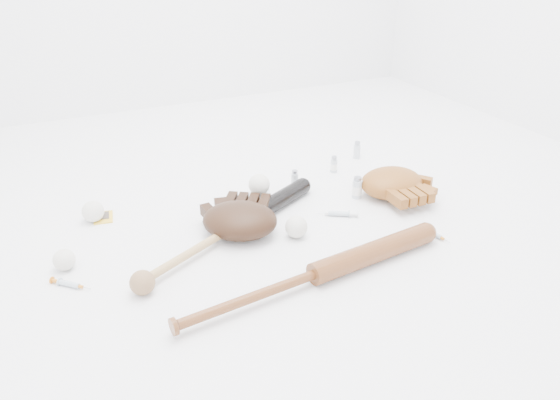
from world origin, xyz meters
name	(u,v)px	position (x,y,z in m)	size (l,w,h in m)	color
bat_dark	(233,227)	(-0.18, 0.02, 0.03)	(0.83, 0.06, 0.06)	black
bat_wood	(316,274)	(-0.07, -0.33, 0.03)	(0.91, 0.07, 0.07)	brown
glove_dark	(240,220)	(-0.16, 0.02, 0.05)	(0.29, 0.29, 0.11)	black
glove_tan	(392,182)	(0.46, 0.05, 0.05)	(0.29, 0.29, 0.10)	brown
trading_card	(103,218)	(-0.55, 0.32, 0.00)	(0.06, 0.09, 0.00)	gold
pedestal	(259,199)	(-0.02, 0.18, 0.02)	(0.08, 0.08, 0.04)	white
baseball_on_pedestal	(259,185)	(-0.02, 0.18, 0.08)	(0.08, 0.08, 0.08)	silver
baseball_left	(64,260)	(-0.70, 0.05, 0.03)	(0.06, 0.06, 0.06)	silver
baseball_upper	(93,211)	(-0.58, 0.32, 0.04)	(0.07, 0.07, 0.07)	silver
baseball_mid	(296,227)	(0.00, -0.07, 0.04)	(0.07, 0.07, 0.07)	silver
baseball_aged	(142,283)	(-0.52, -0.16, 0.04)	(0.07, 0.07, 0.07)	olive
syringe_0	(69,284)	(-0.70, -0.04, 0.01)	(0.14, 0.02, 0.02)	#ADBCC6
syringe_1	(339,214)	(0.20, -0.01, 0.01)	(0.16, 0.03, 0.02)	#ADBCC6
syringe_2	(267,192)	(0.04, 0.25, 0.01)	(0.14, 0.02, 0.02)	#ADBCC6
syringe_3	(433,234)	(0.41, -0.26, 0.01)	(0.14, 0.02, 0.02)	#ADBCC6
vial_0	(357,150)	(0.54, 0.41, 0.04)	(0.03, 0.03, 0.08)	silver
vial_1	(334,164)	(0.37, 0.32, 0.03)	(0.03, 0.03, 0.07)	silver
vial_2	(295,179)	(0.16, 0.26, 0.03)	(0.03, 0.03, 0.07)	silver
vial_3	(357,187)	(0.33, 0.08, 0.04)	(0.04, 0.04, 0.08)	silver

